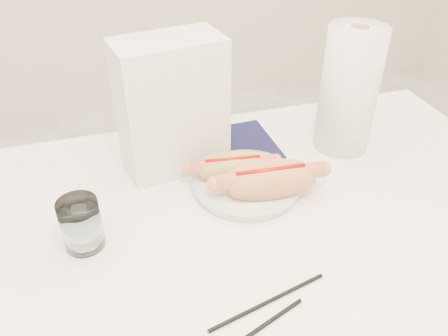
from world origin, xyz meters
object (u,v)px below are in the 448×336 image
object	(u,v)px
hotdog_right	(270,180)
table	(240,261)
hotdog_left	(233,167)
napkin_box	(172,106)
water_glass	(81,224)
paper_towel_roll	(349,91)
plate	(246,185)

from	to	relation	value
hotdog_right	table	bearing A→B (deg)	-131.66
hotdog_left	napkin_box	distance (m)	0.16
water_glass	paper_towel_roll	xyz separation A→B (m)	(0.54, 0.15, 0.08)
plate	hotdog_right	distance (m)	0.06
plate	hotdog_right	world-z (taller)	hotdog_right
table	hotdog_left	world-z (taller)	hotdog_left
hotdog_right	napkin_box	size ratio (longest dim) A/B	0.78
plate	water_glass	distance (m)	0.31
hotdog_right	napkin_box	bearing A→B (deg)	135.09
table	plate	size ratio (longest dim) A/B	6.11
hotdog_right	napkin_box	world-z (taller)	napkin_box
hotdog_left	water_glass	xyz separation A→B (m)	(-0.28, -0.09, 0.01)
table	plate	xyz separation A→B (m)	(0.05, 0.12, 0.07)
hotdog_right	water_glass	world-z (taller)	water_glass
plate	hotdog_left	bearing A→B (deg)	132.63
hotdog_right	water_glass	xyz separation A→B (m)	(-0.33, -0.03, 0.00)
paper_towel_roll	water_glass	bearing A→B (deg)	-164.26
table	hotdog_left	distance (m)	0.17
hotdog_right	hotdog_left	bearing A→B (deg)	132.06
hotdog_left	hotdog_right	size ratio (longest dim) A/B	0.82
paper_towel_roll	hotdog_right	bearing A→B (deg)	-149.24
hotdog_left	plate	bearing A→B (deg)	-39.80
plate	paper_towel_roll	world-z (taller)	paper_towel_roll
hotdog_right	paper_towel_roll	xyz separation A→B (m)	(0.21, 0.13, 0.09)
table	hotdog_left	bearing A→B (deg)	77.68
water_glass	table	bearing A→B (deg)	-12.29
table	hotdog_right	bearing A→B (deg)	44.34
water_glass	paper_towel_roll	world-z (taller)	paper_towel_roll
table	plate	distance (m)	0.15
napkin_box	hotdog_right	bearing A→B (deg)	-58.76
hotdog_right	plate	bearing A→B (deg)	129.32
water_glass	napkin_box	bearing A→B (deg)	44.77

